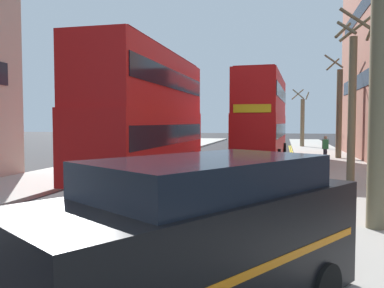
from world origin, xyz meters
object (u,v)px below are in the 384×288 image
object	(u,v)px
double_decker_bus_away	(147,112)
taxi_minivan	(194,244)
double_decker_bus_oncoming	(262,115)
pedestrian_far	(325,149)

from	to	relation	value
double_decker_bus_away	taxi_minivan	world-z (taller)	double_decker_bus_away
double_decker_bus_away	taxi_minivan	size ratio (longest dim) A/B	2.14
double_decker_bus_away	double_decker_bus_oncoming	distance (m)	10.89
double_decker_bus_away	double_decker_bus_oncoming	bearing A→B (deg)	65.61
double_decker_bus_away	pedestrian_far	distance (m)	11.54
double_decker_bus_away	pedestrian_far	bearing A→B (deg)	43.17
taxi_minivan	pedestrian_far	distance (m)	20.12
double_decker_bus_away	double_decker_bus_oncoming	size ratio (longest dim) A/B	0.99
double_decker_bus_away	double_decker_bus_oncoming	world-z (taller)	same
double_decker_bus_oncoming	pedestrian_far	bearing A→B (deg)	-29.67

